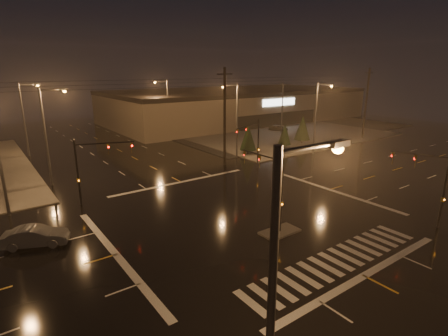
{
  "coord_description": "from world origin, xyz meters",
  "views": [
    {
      "loc": [
        -17.27,
        -20.79,
        11.71
      ],
      "look_at": [
        0.81,
        4.2,
        3.0
      ],
      "focal_mm": 28.0,
      "sensor_mm": 36.0,
      "label": 1
    }
  ],
  "objects": [
    {
      "name": "car_parked",
      "position": [
        31.47,
        28.29,
        0.65
      ],
      "size": [
        3.39,
        4.03,
        1.3
      ],
      "primitive_type": "imported",
      "rotation": [
        0.0,
        0.0,
        0.59
      ],
      "color": "black",
      "rests_on": "ground"
    },
    {
      "name": "utility_pole_1",
      "position": [
        8.0,
        14.0,
        6.13
      ],
      "size": [
        2.2,
        0.32,
        12.0
      ],
      "color": "black",
      "rests_on": "ground"
    },
    {
      "name": "car_crossing",
      "position": [
        -15.01,
        4.41,
        0.7
      ],
      "size": [
        4.46,
        3.04,
        1.39
      ],
      "primitive_type": "imported",
      "rotation": [
        0.0,
        0.0,
        1.16
      ],
      "color": "slate",
      "rests_on": "ground"
    },
    {
      "name": "signal_mast_median",
      "position": [
        0.0,
        -3.07,
        3.75
      ],
      "size": [
        0.25,
        4.59,
        6.0
      ],
      "color": "black",
      "rests_on": "ground"
    },
    {
      "name": "sidewalk_ne",
      "position": [
        30.0,
        30.0,
        0.06
      ],
      "size": [
        36.0,
        36.0,
        0.12
      ],
      "primitive_type": "cube",
      "color": "#494641",
      "rests_on": "ground"
    },
    {
      "name": "streetlight_6",
      "position": [
        22.0,
        11.18,
        5.8
      ],
      "size": [
        0.32,
        2.77,
        10.0
      ],
      "color": "#38383A",
      "rests_on": "ground"
    },
    {
      "name": "conifer_0",
      "position": [
        14.0,
        16.6,
        2.53
      ],
      "size": [
        2.34,
        2.34,
        4.36
      ],
      "color": "black",
      "rests_on": "ground"
    },
    {
      "name": "utility_pole_2",
      "position": [
        38.0,
        14.0,
        6.13
      ],
      "size": [
        2.2,
        0.32,
        12.0
      ],
      "color": "black",
      "rests_on": "ground"
    },
    {
      "name": "signal_mast_se",
      "position": [
        10.23,
        -9.75,
        3.71
      ],
      "size": [
        1.55,
        3.87,
        6.0
      ],
      "color": "black",
      "rests_on": "ground"
    },
    {
      "name": "median_island",
      "position": [
        0.0,
        -4.0,
        0.07
      ],
      "size": [
        3.0,
        1.6,
        0.15
      ],
      "primitive_type": "cube",
      "color": "#494641",
      "rests_on": "ground"
    },
    {
      "name": "conifer_1",
      "position": [
        20.87,
        16.2,
        2.26
      ],
      "size": [
        2.01,
        2.01,
        3.83
      ],
      "color": "black",
      "rests_on": "ground"
    },
    {
      "name": "streetlight_2",
      "position": [
        -11.18,
        34.0,
        5.8
      ],
      "size": [
        2.77,
        0.32,
        10.0
      ],
      "color": "#38383A",
      "rests_on": "ground"
    },
    {
      "name": "retail_building",
      "position": [
        35.0,
        45.99,
        3.84
      ],
      "size": [
        60.2,
        28.3,
        7.2
      ],
      "color": "#776B55",
      "rests_on": "ground"
    },
    {
      "name": "signal_mast_nw",
      "position": [
        -9.5,
        10.14,
        3.79
      ],
      "size": [
        4.84,
        1.86,
        6.0
      ],
      "color": "black",
      "rests_on": "ground"
    },
    {
      "name": "streetlight_1",
      "position": [
        -11.18,
        18.0,
        5.8
      ],
      "size": [
        2.77,
        0.32,
        10.0
      ],
      "color": "#38383A",
      "rests_on": "ground"
    },
    {
      "name": "streetlight_4",
      "position": [
        11.18,
        36.0,
        5.8
      ],
      "size": [
        2.77,
        0.32,
        10.0
      ],
      "color": "#38383A",
      "rests_on": "ground"
    },
    {
      "name": "conifer_2",
      "position": [
        25.94,
        17.21,
        2.68
      ],
      "size": [
        2.54,
        2.54,
        4.67
      ],
      "color": "black",
      "rests_on": "ground"
    },
    {
      "name": "parking_lot",
      "position": [
        35.0,
        28.0,
        0.04
      ],
      "size": [
        50.0,
        24.0,
        0.08
      ],
      "primitive_type": "cube",
      "color": "black",
      "rests_on": "ground"
    },
    {
      "name": "signal_mast_ne",
      "position": [
        9.5,
        10.14,
        3.79
      ],
      "size": [
        4.84,
        1.86,
        6.0
      ],
      "color": "black",
      "rests_on": "ground"
    },
    {
      "name": "crosswalk",
      "position": [
        0.0,
        -9.0,
        0.01
      ],
      "size": [
        15.0,
        2.6,
        0.01
      ],
      "primitive_type": "cube",
      "color": "beige",
      "rests_on": "ground"
    },
    {
      "name": "ground",
      "position": [
        0.0,
        0.0,
        0.0
      ],
      "size": [
        140.0,
        140.0,
        0.0
      ],
      "primitive_type": "plane",
      "color": "black",
      "rests_on": "ground"
    },
    {
      "name": "stop_bar_near",
      "position": [
        0.0,
        -11.0,
        0.01
      ],
      "size": [
        16.0,
        0.5,
        0.01
      ],
      "primitive_type": "cube",
      "color": "beige",
      "rests_on": "ground"
    },
    {
      "name": "streetlight_0",
      "position": [
        -11.18,
        -15.0,
        5.8
      ],
      "size": [
        2.77,
        0.32,
        10.0
      ],
      "color": "#38383A",
      "rests_on": "ground"
    },
    {
      "name": "stop_bar_far",
      "position": [
        0.0,
        11.0,
        0.01
      ],
      "size": [
        16.0,
        0.5,
        0.01
      ],
      "primitive_type": "cube",
      "color": "beige",
      "rests_on": "ground"
    },
    {
      "name": "streetlight_3",
      "position": [
        11.18,
        16.0,
        5.8
      ],
      "size": [
        2.77,
        0.32,
        10.0
      ],
      "color": "#38383A",
      "rests_on": "ground"
    }
  ]
}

